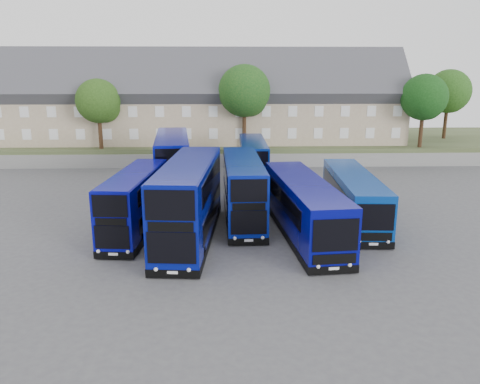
% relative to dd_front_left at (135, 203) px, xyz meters
% --- Properties ---
extents(ground, '(120.00, 120.00, 0.00)m').
position_rel_dd_front_left_xyz_m(ground, '(6.07, -2.50, -1.95)').
color(ground, '#48484D').
rests_on(ground, ground).
extents(retaining_wall, '(70.00, 0.40, 1.50)m').
position_rel_dd_front_left_xyz_m(retaining_wall, '(6.07, 21.50, -1.20)').
color(retaining_wall, slate).
rests_on(retaining_wall, ground).
extents(earth_bank, '(80.00, 20.00, 2.00)m').
position_rel_dd_front_left_xyz_m(earth_bank, '(6.07, 31.50, -0.95)').
color(earth_bank, '#434E2C').
rests_on(earth_bank, ground).
extents(terrace_row, '(48.00, 10.40, 11.20)m').
position_rel_dd_front_left_xyz_m(terrace_row, '(3.07, 27.50, 4.64)').
color(terrace_row, tan).
rests_on(terrace_row, earth_bank).
extents(dd_front_left, '(3.13, 10.17, 3.98)m').
position_rel_dd_front_left_xyz_m(dd_front_left, '(0.00, 0.00, 0.00)').
color(dd_front_left, '#080998').
rests_on(dd_front_left, ground).
extents(dd_front_mid, '(3.77, 12.55, 4.92)m').
position_rel_dd_front_left_xyz_m(dd_front_mid, '(3.66, -1.41, 0.47)').
color(dd_front_mid, '#061080').
rests_on(dd_front_mid, ground).
extents(dd_front_right, '(2.83, 11.06, 4.37)m').
position_rel_dd_front_left_xyz_m(dd_front_right, '(7.17, 2.47, 0.19)').
color(dd_front_right, '#081993').
rests_on(dd_front_right, ground).
extents(dd_rear_left, '(4.03, 12.46, 4.87)m').
position_rel_dd_front_left_xyz_m(dd_rear_left, '(1.22, 11.50, 0.44)').
color(dd_rear_left, '#070D8B').
rests_on(dd_rear_left, ground).
extents(dd_rear_right, '(2.39, 10.27, 4.07)m').
position_rel_dd_front_left_xyz_m(dd_rear_right, '(8.51, 13.75, 0.05)').
color(dd_rear_right, navy).
rests_on(dd_rear_right, ground).
extents(coach_east_a, '(3.93, 13.32, 3.59)m').
position_rel_dd_front_left_xyz_m(coach_east_a, '(10.97, -0.80, -0.19)').
color(coach_east_a, '#06087D').
rests_on(coach_east_a, ground).
extents(coach_east_b, '(3.22, 12.31, 3.33)m').
position_rel_dd_front_left_xyz_m(coach_east_b, '(15.05, 2.21, -0.32)').
color(coach_east_b, '#083895').
rests_on(coach_east_b, ground).
extents(tree_west, '(4.80, 4.80, 7.65)m').
position_rel_dd_front_left_xyz_m(tree_west, '(-7.79, 22.60, 5.10)').
color(tree_west, '#382314').
rests_on(tree_west, earth_bank).
extents(tree_mid, '(5.76, 5.76, 9.18)m').
position_rel_dd_front_left_xyz_m(tree_mid, '(8.21, 23.10, 6.11)').
color(tree_mid, '#382314').
rests_on(tree_mid, earth_bank).
extents(tree_east, '(5.12, 5.12, 8.16)m').
position_rel_dd_front_left_xyz_m(tree_east, '(28.21, 22.60, 5.44)').
color(tree_east, '#382314').
rests_on(tree_east, earth_bank).
extents(tree_far, '(5.44, 5.44, 8.67)m').
position_rel_dd_front_left_xyz_m(tree_far, '(34.21, 29.60, 5.78)').
color(tree_far, '#382314').
rests_on(tree_far, earth_bank).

